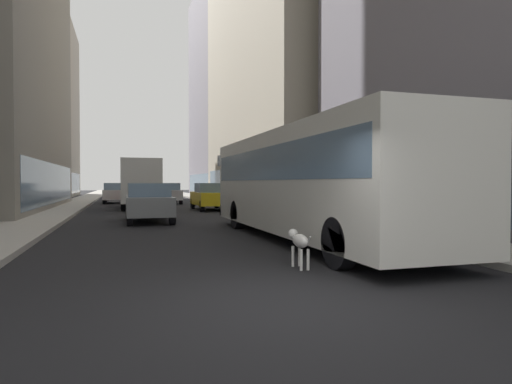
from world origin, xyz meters
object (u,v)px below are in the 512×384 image
Objects in this scene: car_grey_wagon at (149,202)px; car_silver_sedan at (168,193)px; car_yellow_taxi at (210,196)px; dalmatian_dog at (299,241)px; car_white_van at (115,193)px; transit_bus at (306,178)px; box_truck at (139,182)px.

car_grey_wagon is 1.01× the size of car_silver_sedan.
car_yellow_taxi is 4.36× the size of dalmatian_dog.
dalmatian_dog is (3.80, -29.38, -0.31)m from car_white_van.
transit_bus is 1.54× the size of box_truck.
dalmatian_dog is at bearing -95.60° from car_yellow_taxi.
car_grey_wagon is 10.15m from box_truck.
transit_bus is 26.22m from car_white_van.
transit_bus and box_truck have the same top height.
box_truck is at bearing 95.92° from dalmatian_dog.
car_white_van is at bearing 102.34° from transit_bus.
car_silver_sedan is at bearing 68.29° from box_truck.
box_truck reaches higher than car_grey_wagon.
car_white_van is 18.28m from car_grey_wagon.
transit_bus is 4.38m from dalmatian_dog.
car_grey_wagon reaches higher than dalmatian_dog.
dalmatian_dog is (2.20, -21.28, -1.15)m from box_truck.
car_grey_wagon is 16.32m from car_silver_sedan.
car_grey_wagon is 4.57× the size of dalmatian_dog.
car_yellow_taxi and car_grey_wagon have the same top height.
box_truck reaches higher than car_silver_sedan.
transit_bus is at bearing 64.62° from dalmatian_dog.
car_white_van and car_yellow_taxi have the same top height.
dalmatian_dog is (-1.80, -3.78, -1.26)m from transit_bus.
car_white_van is 12.39m from car_yellow_taxi.
car_yellow_taxi is at bearing -63.14° from car_white_van.
car_white_van is at bearing 152.57° from car_silver_sedan.
transit_bus reaches higher than car_silver_sedan.
transit_bus is at bearing -90.00° from car_yellow_taxi.
transit_bus is 2.75× the size of car_white_van.
box_truck is (-4.00, 17.49, -0.11)m from transit_bus.
car_silver_sedan is 0.58× the size of box_truck.
transit_bus reaches higher than car_white_van.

